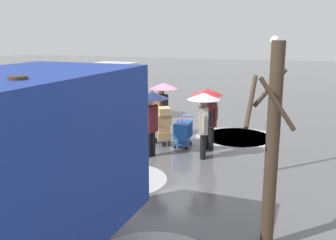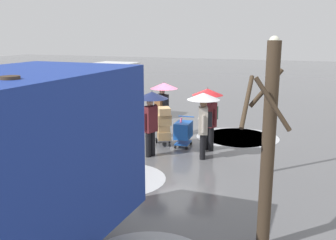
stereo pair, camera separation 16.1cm
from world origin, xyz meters
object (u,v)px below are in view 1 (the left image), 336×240
bare_tree_near (271,145)px  pedestrian_black_side (204,110)px  pedestrian_far_side (162,97)px  bare_tree_far (27,199)px  shopping_cart_vendor (183,131)px  pedestrian_white_side (151,108)px  hand_dolly_boxes (164,124)px  street_lamp (272,91)px  cargo_van_parked_right (97,99)px  pedestrian_pink_side (208,105)px

bare_tree_near → pedestrian_black_side: bearing=-62.9°
pedestrian_far_side → bare_tree_far: size_ratio=0.60×
shopping_cart_vendor → pedestrian_white_side: bearing=63.8°
shopping_cart_vendor → hand_dolly_boxes: hand_dolly_boxes is taller
pedestrian_white_side → street_lamp: 3.80m
cargo_van_parked_right → hand_dolly_boxes: size_ratio=3.91×
pedestrian_far_side → bare_tree_near: 8.02m
shopping_cart_vendor → bare_tree_far: size_ratio=0.29×
pedestrian_pink_side → bare_tree_near: bearing=113.8°
pedestrian_pink_side → bare_tree_far: bearing=87.6°
pedestrian_pink_side → pedestrian_white_side: (1.55, 1.30, 0.01)m
bare_tree_near → shopping_cart_vendor: bearing=-59.2°
pedestrian_far_side → pedestrian_black_side: bearing=137.7°
street_lamp → hand_dolly_boxes: bearing=-22.6°
shopping_cart_vendor → hand_dolly_boxes: bearing=3.9°
bare_tree_near → street_lamp: size_ratio=0.99×
pedestrian_black_side → pedestrian_white_side: (1.63, 0.37, 0.01)m
pedestrian_white_side → pedestrian_far_side: (0.46, -2.27, -0.01)m
cargo_van_parked_right → shopping_cart_vendor: 4.66m
cargo_van_parked_right → pedestrian_pink_side: (-5.21, 1.68, 0.39)m
cargo_van_parked_right → pedestrian_far_side: cargo_van_parked_right is taller
pedestrian_black_side → pedestrian_white_side: same height
pedestrian_far_side → pedestrian_pink_side: bearing=154.3°
bare_tree_far → street_lamp: street_lamp is taller
pedestrian_pink_side → hand_dolly_boxes: bearing=0.6°
pedestrian_black_side → bare_tree_far: bare_tree_far is taller
cargo_van_parked_right → street_lamp: bearing=156.1°
pedestrian_black_side → bare_tree_far: 7.73m
street_lamp → pedestrian_white_side: bearing=-4.3°
shopping_cart_vendor → bare_tree_near: bearing=120.8°
hand_dolly_boxes → bare_tree_far: 8.78m
shopping_cart_vendor → hand_dolly_boxes: (0.70, 0.05, 0.19)m
shopping_cart_vendor → pedestrian_white_side: pedestrian_white_side is taller
hand_dolly_boxes → bare_tree_near: 7.07m
hand_dolly_boxes → shopping_cart_vendor: bearing=-176.1°
hand_dolly_boxes → pedestrian_black_side: (-1.67, 0.92, 0.82)m
hand_dolly_boxes → street_lamp: 4.38m
bare_tree_far → street_lamp: 7.52m
hand_dolly_boxes → pedestrian_white_side: pedestrian_white_side is taller
pedestrian_black_side → pedestrian_far_side: 2.82m
shopping_cart_vendor → pedestrian_far_side: size_ratio=0.49×
hand_dolly_boxes → street_lamp: street_lamp is taller
pedestrian_black_side → pedestrian_white_side: 1.67m
pedestrian_white_side → bare_tree_near: bare_tree_near is taller
pedestrian_black_side → cargo_van_parked_right: bearing=-26.3°
pedestrian_pink_side → bare_tree_near: (-2.49, 5.65, 0.41)m
cargo_van_parked_right → pedestrian_white_side: size_ratio=2.49×
shopping_cart_vendor → bare_tree_far: bare_tree_far is taller
pedestrian_far_side → bare_tree_near: size_ratio=0.56×
hand_dolly_boxes → pedestrian_white_side: 1.53m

